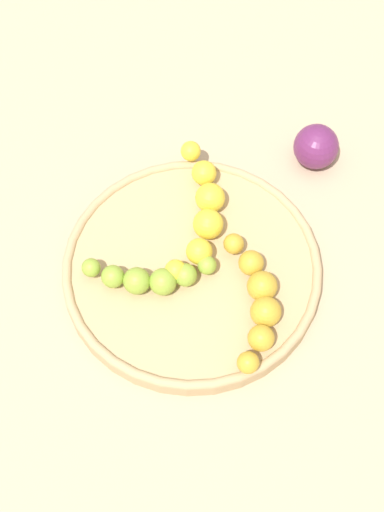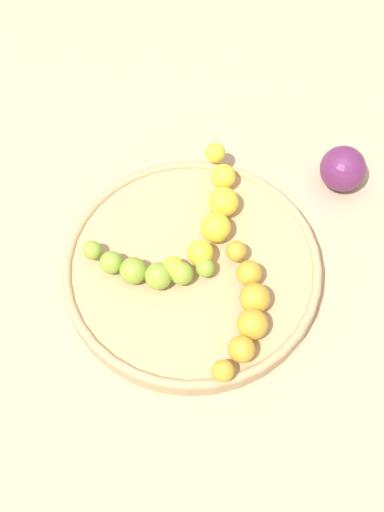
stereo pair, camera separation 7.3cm
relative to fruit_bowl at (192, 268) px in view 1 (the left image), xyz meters
The scene contains 6 objects.
ground_plane 0.01m from the fruit_bowl, ahead, with size 2.40×2.40×0.00m, color tan.
fruit_bowl is the anchor object (origin of this frame).
banana_green 0.05m from the fruit_bowl, 16.80° to the right, with size 0.11×0.10×0.03m.
banana_spotted 0.08m from the fruit_bowl, 100.79° to the left, with size 0.10×0.12×0.03m.
banana_yellow 0.06m from the fruit_bowl, 143.77° to the right, with size 0.14×0.13×0.03m.
plum_purple 0.21m from the fruit_bowl, behind, with size 0.05×0.05×0.05m, color #662659.
Camera 1 is at (0.25, 0.26, 0.67)m, focal length 49.83 mm.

